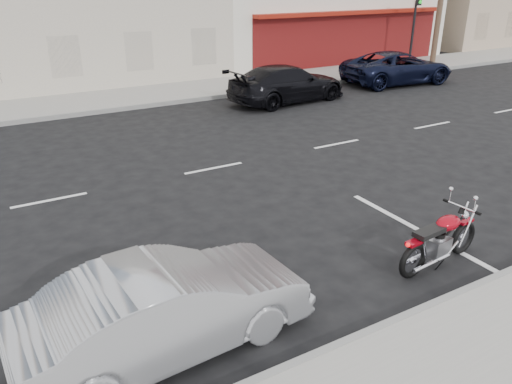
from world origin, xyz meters
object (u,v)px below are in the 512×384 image
(traffic_light, at_px, (415,18))
(car_far, at_px, (287,84))
(sedan_silver, at_px, (167,308))
(fire_hydrant, at_px, (387,60))
(motorcycle, at_px, (465,230))
(suv_far, at_px, (398,68))

(traffic_light, bearing_deg, car_far, -162.32)
(sedan_silver, bearing_deg, traffic_light, -56.96)
(fire_hydrant, distance_m, sedan_silver, 22.53)
(motorcycle, bearing_deg, sedan_silver, 172.27)
(motorcycle, distance_m, car_far, 11.83)
(traffic_light, relative_size, suv_far, 0.73)
(motorcycle, bearing_deg, fire_hydrant, 45.48)
(fire_hydrant, height_order, motorcycle, motorcycle)
(sedan_silver, bearing_deg, suv_far, -56.89)
(motorcycle, bearing_deg, car_far, 67.01)
(fire_hydrant, height_order, sedan_silver, sedan_silver)
(suv_far, xyz_separation_m, car_far, (-6.29, -0.50, -0.01))
(motorcycle, relative_size, suv_far, 0.38)
(sedan_silver, relative_size, suv_far, 0.75)
(motorcycle, height_order, car_far, car_far)
(motorcycle, height_order, sedan_silver, sedan_silver)
(fire_hydrant, relative_size, sedan_silver, 0.19)
(traffic_light, relative_size, motorcycle, 1.93)
(car_far, bearing_deg, fire_hydrant, -74.27)
(traffic_light, distance_m, fire_hydrant, 2.53)
(traffic_light, height_order, car_far, traffic_light)
(suv_far, relative_size, car_far, 1.06)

